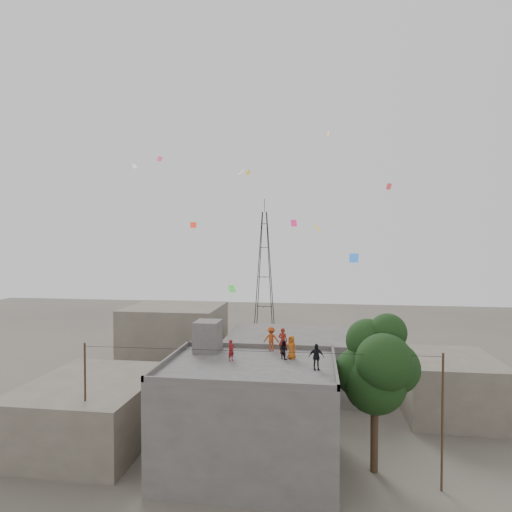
{
  "coord_description": "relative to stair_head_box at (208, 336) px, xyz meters",
  "views": [
    {
      "loc": [
        3.85,
        -24.55,
        13.17
      ],
      "look_at": [
        0.12,
        1.8,
        12.4
      ],
      "focal_mm": 30.0,
      "sensor_mm": 36.0,
      "label": 1
    }
  ],
  "objects": [
    {
      "name": "ground",
      "position": [
        3.2,
        -2.6,
        -7.1
      ],
      "size": [
        140.0,
        140.0,
        0.0
      ],
      "primitive_type": "plane",
      "color": "#4A453D",
      "rests_on": "ground"
    },
    {
      "name": "main_building",
      "position": [
        3.2,
        -2.6,
        -4.05
      ],
      "size": [
        10.0,
        8.0,
        6.1
      ],
      "color": "#504E4B",
      "rests_on": "ground"
    },
    {
      "name": "parapet",
      "position": [
        3.2,
        -2.6,
        -0.85
      ],
      "size": [
        10.0,
        8.0,
        0.3
      ],
      "color": "#504E4B",
      "rests_on": "main_building"
    },
    {
      "name": "stair_head_box",
      "position": [
        0.0,
        0.0,
        0.0
      ],
      "size": [
        1.6,
        1.8,
        2.0
      ],
      "primitive_type": "cube",
      "color": "#504E4B",
      "rests_on": "main_building"
    },
    {
      "name": "neighbor_west",
      "position": [
        -7.8,
        -0.6,
        -5.1
      ],
      "size": [
        8.0,
        10.0,
        4.0
      ],
      "primitive_type": "cube",
      "color": "#5E554A",
      "rests_on": "ground"
    },
    {
      "name": "neighbor_north",
      "position": [
        5.2,
        11.4,
        -4.6
      ],
      "size": [
        12.0,
        9.0,
        5.0
      ],
      "primitive_type": "cube",
      "color": "#504E4B",
      "rests_on": "ground"
    },
    {
      "name": "neighbor_northwest",
      "position": [
        -6.8,
        13.4,
        -3.6
      ],
      "size": [
        9.0,
        8.0,
        7.0
      ],
      "primitive_type": "cube",
      "color": "#5E554A",
      "rests_on": "ground"
    },
    {
      "name": "neighbor_east",
      "position": [
        17.2,
        7.4,
        -4.9
      ],
      "size": [
        7.0,
        8.0,
        4.4
      ],
      "primitive_type": "cube",
      "color": "#5E554A",
      "rests_on": "ground"
    },
    {
      "name": "tree",
      "position": [
        10.57,
        -2.0,
        -1.0
      ],
      "size": [
        4.9,
        4.6,
        9.1
      ],
      "color": "black",
      "rests_on": "ground"
    },
    {
      "name": "utility_line",
      "position": [
        3.7,
        -3.85,
        -3.27
      ],
      "size": [
        20.12,
        0.62,
        7.4
      ],
      "color": "black",
      "rests_on": "ground"
    },
    {
      "name": "transmission_tower",
      "position": [
        -0.8,
        37.4,
        1.97
      ],
      "size": [
        2.97,
        2.97,
        20.01
      ],
      "color": "black",
      "rests_on": "ground"
    },
    {
      "name": "person_red_adult",
      "position": [
        4.93,
        0.07,
        -0.17
      ],
      "size": [
        0.69,
        0.54,
        1.66
      ],
      "primitive_type": "imported",
      "rotation": [
        0.0,
        0.0,
        2.89
      ],
      "color": "maroon",
      "rests_on": "main_building"
    },
    {
      "name": "person_orange_child",
      "position": [
        5.55,
        -1.06,
        -0.29
      ],
      "size": [
        0.83,
        0.73,
        1.42
      ],
      "primitive_type": "imported",
      "rotation": [
        0.0,
        0.0,
        -0.49
      ],
      "color": "#BA5515",
      "rests_on": "main_building"
    },
    {
      "name": "person_dark_child",
      "position": [
        5.08,
        -1.19,
        -0.42
      ],
      "size": [
        0.71,
        0.69,
        1.16
      ],
      "primitive_type": "imported",
      "rotation": [
        0.0,
        0.0,
        2.51
      ],
      "color": "black",
      "rests_on": "main_building"
    },
    {
      "name": "person_dark_adult",
      "position": [
        7.05,
        -3.17,
        -0.27
      ],
      "size": [
        0.91,
        0.53,
        1.47
      ],
      "primitive_type": "imported",
      "rotation": [
        0.0,
        0.0,
        0.21
      ],
      "color": "black",
      "rests_on": "main_building"
    },
    {
      "name": "person_orange_adult",
      "position": [
        4.11,
        0.8,
        -0.22
      ],
      "size": [
        1.04,
        0.64,
        1.57
      ],
      "primitive_type": "imported",
      "rotation": [
        0.0,
        0.0,
        -3.09
      ],
      "color": "#AA3C13",
      "rests_on": "main_building"
    },
    {
      "name": "person_red_child",
      "position": [
        1.98,
        -2.02,
        -0.37
      ],
      "size": [
        0.51,
        0.55,
        1.27
      ],
      "primitive_type": "imported",
      "rotation": [
        0.0,
        0.0,
        0.99
      ],
      "color": "maroon",
      "rests_on": "main_building"
    },
    {
      "name": "kites",
      "position": [
        4.23,
        4.3,
        9.05
      ],
      "size": [
        20.95,
        17.56,
        12.68
      ],
      "color": "red",
      "rests_on": "ground"
    }
  ]
}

